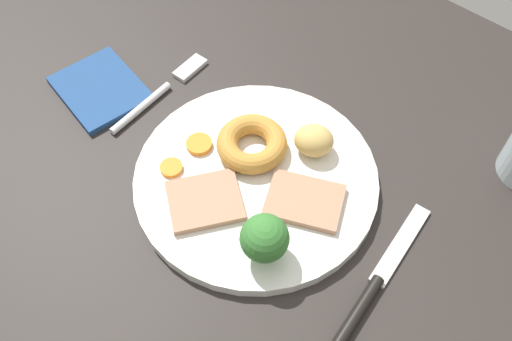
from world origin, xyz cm
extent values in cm
cube|color=#2B2623|center=(0.00, 0.00, 1.80)|extent=(120.00, 84.00, 3.60)
cylinder|color=white|center=(-1.52, 1.11, 4.30)|extent=(26.43, 26.43, 1.40)
cube|color=tan|center=(4.51, 1.82, 5.40)|extent=(9.48, 8.49, 0.80)
cube|color=tan|center=(-3.30, -4.95, 5.40)|extent=(9.45, 9.74, 0.80)
torus|color=#C68938|center=(-4.13, 3.43, 6.15)|extent=(7.80, 7.80, 2.29)
ellipsoid|color=#D8B260|center=(0.93, 7.91, 6.65)|extent=(5.62, 5.42, 3.30)
cylinder|color=orange|center=(-9.03, -4.25, 5.26)|extent=(2.47, 2.47, 0.52)
cylinder|color=orange|center=(-8.95, -0.13, 5.31)|extent=(2.90, 2.90, 0.62)
cylinder|color=#8CB766|center=(5.11, -5.32, 5.74)|extent=(1.31, 1.31, 1.49)
sphere|color=#387A33|center=(5.11, -5.32, 8.15)|extent=(4.76, 4.76, 4.76)
cylinder|color=silver|center=(-18.77, 0.41, 4.05)|extent=(1.28, 9.53, 0.90)
cube|color=silver|center=(-19.10, 8.65, 3.90)|extent=(2.18, 4.58, 0.60)
cylinder|color=black|center=(15.50, -4.03, 4.20)|extent=(2.03, 8.58, 1.20)
cube|color=silver|center=(14.62, 4.93, 3.80)|extent=(2.72, 10.62, 0.40)
cube|color=navy|center=(-24.83, -1.19, 4.00)|extent=(12.49, 10.91, 0.80)
camera|label=1|loc=(20.82, -24.68, 55.63)|focal=39.81mm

